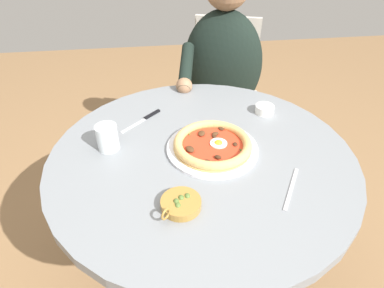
{
  "coord_description": "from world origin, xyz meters",
  "views": [
    {
      "loc": [
        -0.81,
        0.14,
        1.37
      ],
      "look_at": [
        0.03,
        0.03,
        0.74
      ],
      "focal_mm": 30.34,
      "sensor_mm": 36.0,
      "label": 1
    }
  ],
  "objects_px": {
    "cafe_chair_diner": "(223,86)",
    "steak_knife": "(147,118)",
    "pizza_on_plate": "(212,145)",
    "water_glass": "(108,139)",
    "dining_table": "(201,182)",
    "diner_person": "(220,98)",
    "olive_pan": "(181,204)",
    "ramekin_capers": "(265,109)",
    "fork_utensil": "(291,188)"
  },
  "relations": [
    {
      "from": "olive_pan",
      "to": "cafe_chair_diner",
      "type": "xyz_separation_m",
      "value": [
        1.05,
        -0.34,
        -0.2
      ]
    },
    {
      "from": "dining_table",
      "to": "olive_pan",
      "type": "bearing_deg",
      "value": 157.74
    },
    {
      "from": "olive_pan",
      "to": "diner_person",
      "type": "bearing_deg",
      "value": -18.27
    },
    {
      "from": "water_glass",
      "to": "diner_person",
      "type": "relative_size",
      "value": 0.07
    },
    {
      "from": "pizza_on_plate",
      "to": "water_glass",
      "type": "relative_size",
      "value": 3.46
    },
    {
      "from": "water_glass",
      "to": "cafe_chair_diner",
      "type": "height_order",
      "value": "cafe_chair_diner"
    },
    {
      "from": "fork_utensil",
      "to": "cafe_chair_diner",
      "type": "height_order",
      "value": "cafe_chair_diner"
    },
    {
      "from": "olive_pan",
      "to": "fork_utensil",
      "type": "relative_size",
      "value": 0.72
    },
    {
      "from": "dining_table",
      "to": "fork_utensil",
      "type": "bearing_deg",
      "value": -130.99
    },
    {
      "from": "steak_knife",
      "to": "diner_person",
      "type": "bearing_deg",
      "value": -39.69
    },
    {
      "from": "dining_table",
      "to": "cafe_chair_diner",
      "type": "xyz_separation_m",
      "value": [
        0.83,
        -0.25,
        -0.06
      ]
    },
    {
      "from": "fork_utensil",
      "to": "cafe_chair_diner",
      "type": "relative_size",
      "value": 0.18
    },
    {
      "from": "dining_table",
      "to": "ramekin_capers",
      "type": "xyz_separation_m",
      "value": [
        0.21,
        -0.27,
        0.15
      ]
    },
    {
      "from": "ramekin_capers",
      "to": "water_glass",
      "type": "bearing_deg",
      "value": 104.72
    },
    {
      "from": "steak_knife",
      "to": "cafe_chair_diner",
      "type": "height_order",
      "value": "cafe_chair_diner"
    },
    {
      "from": "pizza_on_plate",
      "to": "water_glass",
      "type": "distance_m",
      "value": 0.34
    },
    {
      "from": "ramekin_capers",
      "to": "diner_person",
      "type": "relative_size",
      "value": 0.06
    },
    {
      "from": "water_glass",
      "to": "ramekin_capers",
      "type": "height_order",
      "value": "water_glass"
    },
    {
      "from": "water_glass",
      "to": "steak_knife",
      "type": "height_order",
      "value": "water_glass"
    },
    {
      "from": "cafe_chair_diner",
      "to": "dining_table",
      "type": "bearing_deg",
      "value": 162.91
    },
    {
      "from": "pizza_on_plate",
      "to": "cafe_chair_diner",
      "type": "distance_m",
      "value": 0.87
    },
    {
      "from": "olive_pan",
      "to": "fork_utensil",
      "type": "bearing_deg",
      "value": -85.12
    },
    {
      "from": "olive_pan",
      "to": "diner_person",
      "type": "relative_size",
      "value": 0.1
    },
    {
      "from": "dining_table",
      "to": "olive_pan",
      "type": "height_order",
      "value": "olive_pan"
    },
    {
      "from": "water_glass",
      "to": "steak_knife",
      "type": "bearing_deg",
      "value": -36.76
    },
    {
      "from": "cafe_chair_diner",
      "to": "steak_knife",
      "type": "bearing_deg",
      "value": 144.49
    },
    {
      "from": "cafe_chair_diner",
      "to": "diner_person",
      "type": "bearing_deg",
      "value": 162.24
    },
    {
      "from": "ramekin_capers",
      "to": "dining_table",
      "type": "bearing_deg",
      "value": 127.74
    },
    {
      "from": "water_glass",
      "to": "ramekin_capers",
      "type": "distance_m",
      "value": 0.59
    },
    {
      "from": "diner_person",
      "to": "cafe_chair_diner",
      "type": "xyz_separation_m",
      "value": [
        0.14,
        -0.04,
        0.0
      ]
    },
    {
      "from": "dining_table",
      "to": "cafe_chair_diner",
      "type": "bearing_deg",
      "value": -17.09
    },
    {
      "from": "diner_person",
      "to": "fork_utensil",
      "type": "bearing_deg",
      "value": -179.09
    },
    {
      "from": "water_glass",
      "to": "fork_utensil",
      "type": "relative_size",
      "value": 0.54
    },
    {
      "from": "dining_table",
      "to": "cafe_chair_diner",
      "type": "relative_size",
      "value": 1.1
    },
    {
      "from": "olive_pan",
      "to": "dining_table",
      "type": "bearing_deg",
      "value": -22.26
    },
    {
      "from": "ramekin_capers",
      "to": "cafe_chair_diner",
      "type": "relative_size",
      "value": 0.08
    },
    {
      "from": "olive_pan",
      "to": "cafe_chair_diner",
      "type": "height_order",
      "value": "cafe_chair_diner"
    },
    {
      "from": "olive_pan",
      "to": "diner_person",
      "type": "xyz_separation_m",
      "value": [
        0.91,
        -0.3,
        -0.21
      ]
    },
    {
      "from": "pizza_on_plate",
      "to": "ramekin_capers",
      "type": "distance_m",
      "value": 0.31
    },
    {
      "from": "dining_table",
      "to": "steak_knife",
      "type": "distance_m",
      "value": 0.32
    },
    {
      "from": "ramekin_capers",
      "to": "steak_knife",
      "type": "bearing_deg",
      "value": 87.79
    },
    {
      "from": "fork_utensil",
      "to": "diner_person",
      "type": "bearing_deg",
      "value": 0.91
    },
    {
      "from": "ramekin_capers",
      "to": "olive_pan",
      "type": "relative_size",
      "value": 0.62
    },
    {
      "from": "ramekin_capers",
      "to": "pizza_on_plate",
      "type": "bearing_deg",
      "value": 130.15
    },
    {
      "from": "pizza_on_plate",
      "to": "water_glass",
      "type": "xyz_separation_m",
      "value": [
        0.05,
        0.33,
        0.02
      ]
    },
    {
      "from": "steak_knife",
      "to": "olive_pan",
      "type": "bearing_deg",
      "value": -169.86
    },
    {
      "from": "pizza_on_plate",
      "to": "dining_table",
      "type": "bearing_deg",
      "value": 107.73
    },
    {
      "from": "dining_table",
      "to": "diner_person",
      "type": "distance_m",
      "value": 0.72
    },
    {
      "from": "ramekin_capers",
      "to": "diner_person",
      "type": "bearing_deg",
      "value": 7.67
    },
    {
      "from": "pizza_on_plate",
      "to": "diner_person",
      "type": "height_order",
      "value": "diner_person"
    }
  ]
}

